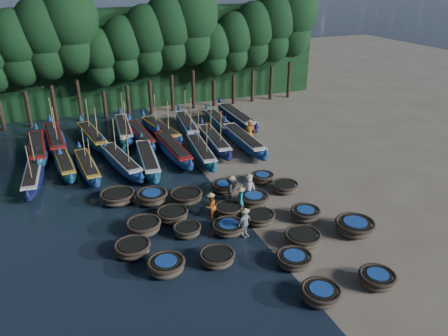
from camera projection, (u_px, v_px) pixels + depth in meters
name	position (u px, v px, depth m)	size (l,w,h in m)	color
ground	(226.00, 199.00, 28.12)	(120.00, 120.00, 0.00)	gray
foliage_wall	(139.00, 58.00, 45.80)	(40.00, 3.00, 10.00)	black
coracle_3	(321.00, 294.00, 19.29)	(2.21, 2.21, 0.71)	brown
coracle_4	(377.00, 279.00, 20.25)	(1.91, 1.91, 0.69)	brown
coracle_5	(166.00, 266.00, 21.07)	(2.28, 2.28, 0.76)	brown
coracle_6	(217.00, 257.00, 21.77)	(2.19, 2.19, 0.67)	brown
coracle_7	(294.00, 259.00, 21.63)	(2.18, 2.18, 0.65)	brown
coracle_8	(302.00, 238.00, 23.33)	(2.00, 2.00, 0.69)	brown
coracle_9	(355.00, 226.00, 24.28)	(2.51, 2.51, 0.78)	brown
coracle_10	(132.00, 248.00, 22.47)	(2.34, 2.34, 0.68)	brown
coracle_11	(187.00, 230.00, 24.08)	(1.88, 1.88, 0.64)	brown
coracle_12	(228.00, 227.00, 24.35)	(1.89, 1.89, 0.63)	brown
coracle_13	(260.00, 217.00, 25.32)	(2.11, 2.11, 0.65)	brown
coracle_14	(305.00, 213.00, 25.67)	(1.85, 1.85, 0.68)	brown
coracle_15	(144.00, 226.00, 24.28)	(2.04, 2.04, 0.78)	brown
coracle_16	(172.00, 215.00, 25.60)	(2.26, 2.26, 0.66)	brown
coracle_17	(229.00, 210.00, 26.14)	(2.04, 2.04, 0.65)	brown
coracle_18	(254.00, 199.00, 27.12)	(2.29, 2.29, 0.78)	brown
coracle_19	(285.00, 187.00, 28.89)	(1.82, 1.82, 0.64)	brown
coracle_20	(117.00, 197.00, 27.51)	(2.49, 2.49, 0.74)	brown
coracle_21	(152.00, 197.00, 27.37)	(2.24, 2.24, 0.81)	brown
coracle_22	(186.00, 197.00, 27.53)	(2.10, 2.10, 0.74)	brown
coracle_23	(224.00, 186.00, 28.94)	(1.93, 1.93, 0.63)	brown
coracle_24	(262.00, 178.00, 30.14)	(1.63, 1.63, 0.65)	brown
long_boat_0	(33.00, 175.00, 30.13)	(2.05, 7.67, 3.27)	#10123B
long_boat_1	(64.00, 163.00, 32.11)	(1.72, 7.37, 1.30)	navy
long_boat_2	(87.00, 167.00, 31.54)	(1.69, 7.35, 3.13)	navy
long_boat_3	(121.00, 161.00, 32.24)	(2.81, 8.21, 3.54)	navy
long_boat_4	(148.00, 160.00, 32.50)	(2.32, 8.34, 1.47)	navy
long_boat_5	(173.00, 149.00, 34.36)	(1.78, 8.58, 1.51)	navy
long_boat_6	(201.00, 151.00, 34.09)	(2.22, 8.01, 3.42)	navy
long_boat_7	(214.00, 141.00, 36.09)	(2.16, 8.42, 3.59)	#10123B
long_boat_8	(243.00, 140.00, 36.12)	(1.73, 8.83, 1.55)	navy
long_boat_9	(38.00, 148.00, 34.54)	(1.52, 8.69, 1.53)	navy
long_boat_10	(55.00, 139.00, 36.33)	(1.87, 9.00, 3.82)	navy
long_boat_11	(92.00, 136.00, 37.08)	(2.50, 8.19, 3.51)	navy
long_boat_12	(124.00, 129.00, 38.75)	(2.29, 8.39, 3.58)	navy
long_boat_13	(140.00, 135.00, 37.47)	(1.75, 8.06, 1.42)	navy
long_boat_14	(161.00, 130.00, 38.58)	(2.75, 8.15, 3.51)	navy
long_boat_15	(187.00, 125.00, 39.76)	(2.46, 8.23, 3.52)	navy
long_boat_16	(219.00, 122.00, 40.74)	(1.87, 7.82, 1.38)	navy
long_boat_17	(236.00, 117.00, 41.70)	(1.73, 9.22, 1.62)	#10123B
fisherman_0	(249.00, 187.00, 27.60)	(1.02, 1.01, 1.98)	beige
fisherman_1	(241.00, 199.00, 26.16)	(0.60, 0.70, 1.84)	#1A706E
fisherman_2	(211.00, 206.00, 25.59)	(0.95, 0.84, 1.82)	#BF6019
fisherman_3	(231.00, 189.00, 27.46)	(1.05, 1.28, 1.93)	black
fisherman_4	(245.00, 222.00, 23.79)	(1.08, 0.78, 1.90)	beige
fisherman_5	(124.00, 147.00, 34.14)	(0.67, 1.52, 1.78)	#1A706E
fisherman_6	(250.00, 130.00, 37.52)	(0.97, 0.76, 1.96)	#BF6019
tree_2	(16.00, 47.00, 37.91)	(4.51, 4.51, 10.63)	black
tree_3	(43.00, 38.00, 38.43)	(4.92, 4.92, 11.60)	black
tree_4	(69.00, 29.00, 38.96)	(5.34, 5.34, 12.58)	black
tree_5	(99.00, 58.00, 40.88)	(3.68, 3.68, 8.68)	black
tree_6	(123.00, 49.00, 41.41)	(4.09, 4.09, 9.65)	black
tree_7	(146.00, 40.00, 41.93)	(4.51, 4.51, 10.63)	black
tree_8	(169.00, 31.00, 42.45)	(4.92, 4.92, 11.60)	black
tree_9	(191.00, 23.00, 42.98)	(5.34, 5.34, 12.58)	black
tree_10	(213.00, 50.00, 44.90)	(3.68, 3.68, 8.68)	black
tree_11	(234.00, 42.00, 45.43)	(4.09, 4.09, 9.65)	black
tree_12	(254.00, 34.00, 45.95)	(4.51, 4.51, 10.63)	black
tree_13	(273.00, 26.00, 46.48)	(4.92, 4.92, 11.60)	black
tree_14	(293.00, 19.00, 47.00)	(5.34, 5.34, 12.58)	black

